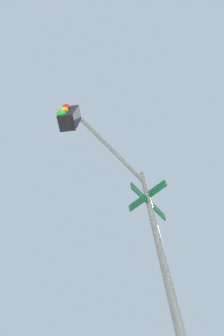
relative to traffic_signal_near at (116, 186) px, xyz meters
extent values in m
cylinder|color=slate|center=(-0.59, -0.82, -1.27)|extent=(0.12, 0.12, 6.12)
cylinder|color=slate|center=(0.07, 0.10, 1.39)|extent=(1.41, 1.90, 0.09)
cube|color=black|center=(0.74, 1.02, 0.94)|extent=(0.28, 0.28, 0.80)
sphere|color=red|center=(0.83, 1.15, 1.19)|extent=(0.18, 0.18, 0.18)
sphere|color=orange|center=(0.83, 1.15, 0.94)|extent=(0.18, 0.18, 0.18)
sphere|color=green|center=(0.83, 1.15, 0.69)|extent=(0.18, 0.18, 0.18)
cube|color=#0F5128|center=(-0.59, -0.82, 0.57)|extent=(0.68, 0.92, 0.20)
cube|color=#0F5128|center=(-0.59, -0.82, 0.79)|extent=(0.83, 0.62, 0.20)
camera|label=1|loc=(-0.17, 2.01, -3.21)|focal=23.88mm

